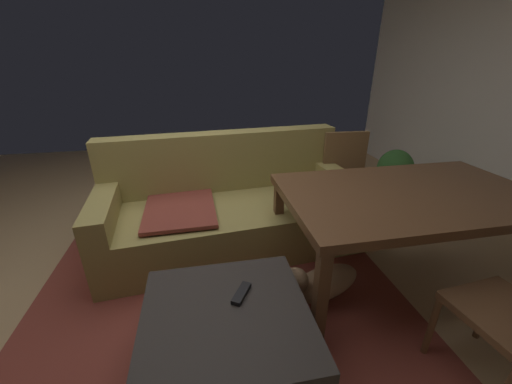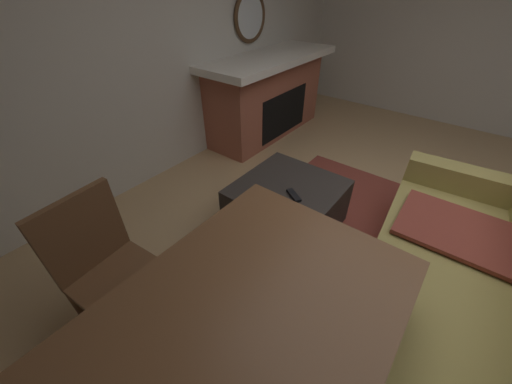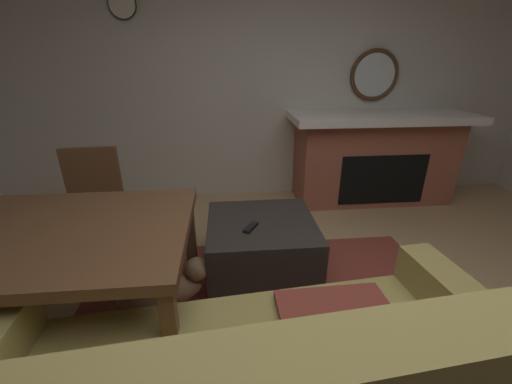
# 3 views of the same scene
# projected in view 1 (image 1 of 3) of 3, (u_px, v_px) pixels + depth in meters

# --- Properties ---
(floor) EXTENTS (7.77, 7.77, 0.00)m
(floor) POSITION_uv_depth(u_px,v_px,m) (188.00, 265.00, 2.52)
(floor) COLOR tan
(area_rug) EXTENTS (2.60, 2.00, 0.01)m
(area_rug) POSITION_uv_depth(u_px,v_px,m) (220.00, 293.00, 2.21)
(area_rug) COLOR brown
(area_rug) RESTS_ON ground
(couch) EXTENTS (2.28, 1.14, 0.96)m
(couch) POSITION_uv_depth(u_px,v_px,m) (230.00, 209.00, 2.74)
(couch) COLOR #9E8E4C
(couch) RESTS_ON ground
(ottoman_coffee_table) EXTENTS (0.82, 0.79, 0.44)m
(ottoman_coffee_table) POSITION_uv_depth(u_px,v_px,m) (228.00, 345.00, 1.56)
(ottoman_coffee_table) COLOR #2D2826
(ottoman_coffee_table) RESTS_ON ground
(tv_remote) EXTENTS (0.13, 0.16, 0.02)m
(tv_remote) POSITION_uv_depth(u_px,v_px,m) (241.00, 293.00, 1.58)
(tv_remote) COLOR black
(tv_remote) RESTS_ON ottoman_coffee_table
(dining_table) EXTENTS (1.75, 1.04, 0.74)m
(dining_table) POSITION_uv_depth(u_px,v_px,m) (409.00, 200.00, 2.10)
(dining_table) COLOR brown
(dining_table) RESTS_ON ground
(dining_chair_north) EXTENTS (0.46, 0.46, 0.93)m
(dining_chair_north) POSITION_uv_depth(u_px,v_px,m) (347.00, 175.00, 2.98)
(dining_chair_north) COLOR brown
(dining_chair_north) RESTS_ON ground
(potted_plant) EXTENTS (0.43, 0.43, 0.56)m
(potted_plant) POSITION_uv_depth(u_px,v_px,m) (395.00, 170.00, 3.77)
(potted_plant) COLOR beige
(potted_plant) RESTS_ON ground
(small_dog) EXTENTS (0.62, 0.37, 0.31)m
(small_dog) POSITION_uv_depth(u_px,v_px,m) (321.00, 283.00, 2.05)
(small_dog) COLOR #8C6B4C
(small_dog) RESTS_ON ground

